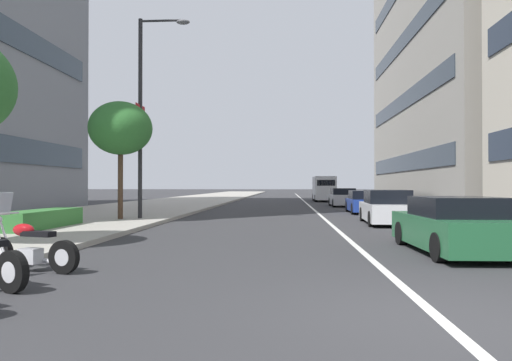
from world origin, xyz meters
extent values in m
plane|color=#303033|center=(0.00, 0.00, 0.00)|extent=(400.00, 400.00, 0.00)
cube|color=#A39E93|center=(30.00, 11.57, 0.07)|extent=(160.00, 9.20, 0.15)
cube|color=silver|center=(35.00, 0.00, 0.00)|extent=(110.00, 0.16, 0.01)
cylinder|color=black|center=(1.05, 5.89, 0.32)|extent=(0.37, 0.63, 0.63)
cylinder|color=silver|center=(1.05, 5.89, 0.32)|extent=(0.25, 0.34, 0.32)
cylinder|color=silver|center=(1.37, 6.25, 0.19)|extent=(0.36, 0.66, 0.16)
cylinder|color=black|center=(2.56, 5.83, 0.30)|extent=(0.28, 0.62, 0.61)
cylinder|color=silver|center=(2.56, 5.83, 0.30)|extent=(0.21, 0.33, 0.30)
cube|color=silver|center=(2.76, 6.57, 0.29)|extent=(0.35, 0.44, 0.28)
cube|color=black|center=(2.71, 6.40, 0.70)|extent=(0.38, 0.68, 0.10)
ellipsoid|color=#AD1116|center=(2.80, 6.73, 0.76)|extent=(0.35, 0.51, 0.24)
cylinder|color=silver|center=(3.01, 7.21, 0.61)|extent=(0.13, 0.32, 0.64)
cylinder|color=silver|center=(2.92, 7.16, 1.06)|extent=(0.59, 0.19, 0.04)
cube|color=#B2BCC6|center=(2.95, 7.25, 1.24)|extent=(0.46, 0.23, 0.44)
cylinder|color=silver|center=(2.82, 6.26, 0.18)|extent=(0.27, 0.68, 0.16)
cube|color=#236038|center=(5.76, -2.15, 0.51)|extent=(4.40, 1.95, 0.72)
cube|color=black|center=(5.56, -2.16, 1.10)|extent=(2.18, 1.75, 0.46)
cylinder|color=black|center=(7.17, -1.27, 0.31)|extent=(0.62, 0.23, 0.62)
cylinder|color=black|center=(7.21, -2.97, 0.31)|extent=(0.62, 0.23, 0.62)
cylinder|color=black|center=(4.30, -1.34, 0.31)|extent=(0.62, 0.23, 0.62)
cube|color=silver|center=(14.08, -2.34, 0.50)|extent=(4.53, 1.99, 0.71)
cube|color=black|center=(13.97, -2.33, 1.13)|extent=(2.28, 1.74, 0.56)
cylinder|color=black|center=(15.59, -1.59, 0.31)|extent=(0.63, 0.25, 0.62)
cylinder|color=black|center=(15.51, -3.21, 0.31)|extent=(0.63, 0.25, 0.62)
cylinder|color=black|center=(12.65, -1.46, 0.31)|extent=(0.63, 0.25, 0.62)
cylinder|color=black|center=(12.57, -3.08, 0.31)|extent=(0.63, 0.25, 0.62)
cube|color=navy|center=(21.71, -2.70, 0.49)|extent=(4.19, 1.88, 0.67)
cube|color=black|center=(21.62, -2.70, 1.06)|extent=(2.13, 1.70, 0.49)
cylinder|color=black|center=(23.09, -1.91, 0.31)|extent=(0.62, 0.23, 0.62)
cylinder|color=black|center=(23.06, -3.55, 0.31)|extent=(0.62, 0.23, 0.62)
cylinder|color=black|center=(20.35, -1.86, 0.31)|extent=(0.62, 0.23, 0.62)
cylinder|color=black|center=(20.32, -3.50, 0.31)|extent=(0.62, 0.23, 0.62)
cube|color=#B7B7BC|center=(30.56, -2.51, 0.53)|extent=(4.34, 1.83, 0.76)
cube|color=black|center=(30.60, -2.51, 1.15)|extent=(2.27, 1.68, 0.49)
cylinder|color=black|center=(31.99, -1.68, 0.31)|extent=(0.62, 0.22, 0.62)
cylinder|color=black|center=(31.99, -3.34, 0.31)|extent=(0.62, 0.22, 0.62)
cylinder|color=black|center=(29.13, -1.68, 0.31)|extent=(0.62, 0.22, 0.62)
cylinder|color=black|center=(29.13, -3.34, 0.31)|extent=(0.62, 0.22, 0.62)
cube|color=silver|center=(42.00, -1.98, 1.36)|extent=(6.13, 2.07, 2.28)
cube|color=black|center=(38.96, -1.95, 1.86)|extent=(0.05, 1.70, 0.56)
cylinder|color=black|center=(44.08, -1.08, 0.36)|extent=(0.72, 0.27, 0.72)
cylinder|color=black|center=(44.07, -2.91, 0.36)|extent=(0.72, 0.27, 0.72)
cylinder|color=black|center=(39.93, -1.05, 0.36)|extent=(0.72, 0.27, 0.72)
cylinder|color=black|center=(39.91, -2.87, 0.36)|extent=(0.72, 0.27, 0.72)
cylinder|color=#232326|center=(14.74, 8.32, 4.59)|extent=(0.18, 0.18, 8.88)
cylinder|color=#232326|center=(14.74, 7.35, 8.93)|extent=(0.10, 1.93, 0.10)
ellipsoid|color=slate|center=(14.74, 6.39, 8.85)|extent=(0.44, 0.60, 0.20)
cube|color=#B21E23|center=(14.39, 8.32, 4.64)|extent=(0.56, 0.03, 1.10)
cube|color=#B21E23|center=(15.09, 8.32, 4.64)|extent=(0.56, 0.03, 1.10)
cube|color=#337033|center=(9.89, 10.23, 0.45)|extent=(4.12, 1.10, 0.61)
cylinder|color=#473323|center=(14.22, 9.02, 1.61)|extent=(0.22, 0.22, 2.92)
ellipsoid|color=#2D6B2D|center=(14.22, 9.02, 4.09)|extent=(2.72, 2.72, 2.32)
cube|color=#2D3842|center=(37.95, -8.93, 3.67)|extent=(26.17, 0.08, 1.50)
cube|color=#2D3842|center=(37.95, -8.93, 9.31)|extent=(26.17, 0.08, 1.50)
cube|color=#2D3842|center=(37.95, -8.93, 14.95)|extent=(26.17, 0.08, 1.50)
camera|label=1|loc=(-5.63, 1.83, 1.59)|focal=32.80mm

